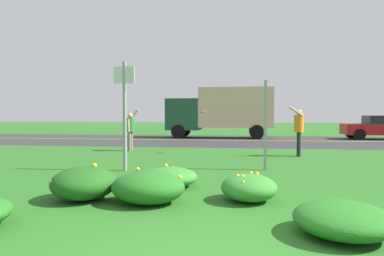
% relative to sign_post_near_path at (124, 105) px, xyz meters
% --- Properties ---
extents(ground_plane, '(120.00, 120.00, 0.00)m').
position_rel_sign_post_near_path_xyz_m(ground_plane, '(2.98, 3.00, -1.73)').
color(ground_plane, '#26601E').
extents(highway_strip, '(120.00, 9.83, 0.01)m').
position_rel_sign_post_near_path_xyz_m(highway_strip, '(2.98, 12.02, -1.73)').
color(highway_strip, '#2D2D30').
rests_on(highway_strip, ground).
extents(highway_center_stripe, '(120.00, 0.16, 0.00)m').
position_rel_sign_post_near_path_xyz_m(highway_center_stripe, '(2.98, 12.02, -1.72)').
color(highway_center_stripe, yellow).
rests_on(highway_center_stripe, ground).
extents(daylily_clump_mid_left, '(1.13, 1.22, 0.45)m').
position_rel_sign_post_near_path_xyz_m(daylily_clump_mid_left, '(1.60, -1.91, -1.53)').
color(daylily_clump_mid_left, '#337F2D').
rests_on(daylily_clump_mid_left, ground).
extents(daylily_clump_front_left, '(1.19, 1.30, 0.41)m').
position_rel_sign_post_near_path_xyz_m(daylily_clump_front_left, '(4.31, -4.60, -1.52)').
color(daylily_clump_front_left, '#23661E').
rests_on(daylily_clump_front_left, ground).
extents(daylily_clump_near_camera, '(1.13, 1.22, 0.63)m').
position_rel_sign_post_near_path_xyz_m(daylily_clump_near_camera, '(0.35, -3.24, -1.44)').
color(daylily_clump_near_camera, '#1E5619').
rests_on(daylily_clump_near_camera, ground).
extents(daylily_clump_front_right, '(0.96, 1.04, 0.49)m').
position_rel_sign_post_near_path_xyz_m(daylily_clump_front_right, '(3.20, -2.94, -1.50)').
color(daylily_clump_front_right, '#337F2D').
rests_on(daylily_clump_front_right, ground).
extents(daylily_clump_front_center, '(1.23, 1.06, 0.60)m').
position_rel_sign_post_near_path_xyz_m(daylily_clump_front_center, '(1.54, -3.37, -1.46)').
color(daylily_clump_front_center, '#23661E').
rests_on(daylily_clump_front_center, ground).
extents(sign_post_near_path, '(0.56, 0.10, 2.87)m').
position_rel_sign_post_near_path_xyz_m(sign_post_near_path, '(0.00, 0.00, 0.00)').
color(sign_post_near_path, '#93969B').
rests_on(sign_post_near_path, ground).
extents(sign_post_by_roadside, '(0.07, 0.10, 2.41)m').
position_rel_sign_post_near_path_xyz_m(sign_post_by_roadside, '(3.68, 0.67, -0.53)').
color(sign_post_by_roadside, '#93969B').
rests_on(sign_post_by_roadside, ground).
extents(person_thrower_green_shirt, '(0.49, 0.51, 1.74)m').
position_rel_sign_post_near_path_xyz_m(person_thrower_green_shirt, '(-1.52, 5.23, -0.79)').
color(person_thrower_green_shirt, '#287038').
rests_on(person_thrower_green_shirt, ground).
extents(person_catcher_orange_shirt, '(0.56, 0.52, 1.81)m').
position_rel_sign_post_near_path_xyz_m(person_catcher_orange_shirt, '(5.05, 4.17, -0.72)').
color(person_catcher_orange_shirt, orange).
rests_on(person_catcher_orange_shirt, ground).
extents(frisbee_orange, '(0.26, 0.25, 0.06)m').
position_rel_sign_post_near_path_xyz_m(frisbee_orange, '(1.56, 4.61, -0.14)').
color(frisbee_orange, orange).
extents(car_red_center_left, '(4.50, 2.00, 1.45)m').
position_rel_sign_post_near_path_xyz_m(car_red_center_left, '(11.44, 14.23, -0.99)').
color(car_red_center_left, maroon).
rests_on(car_red_center_left, ground).
extents(box_truck_dark_green, '(6.70, 2.46, 3.20)m').
position_rel_sign_post_near_path_xyz_m(box_truck_dark_green, '(1.70, 14.23, 0.08)').
color(box_truck_dark_green, '#194C2D').
rests_on(box_truck_dark_green, ground).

